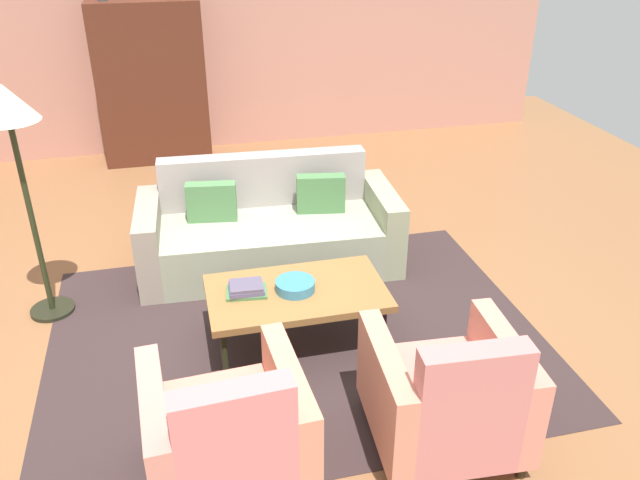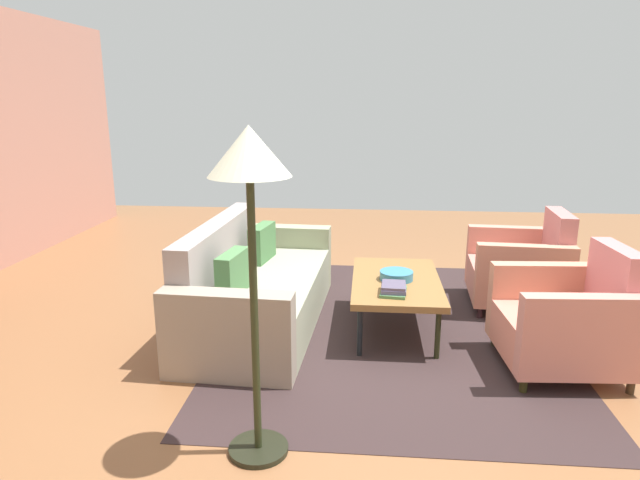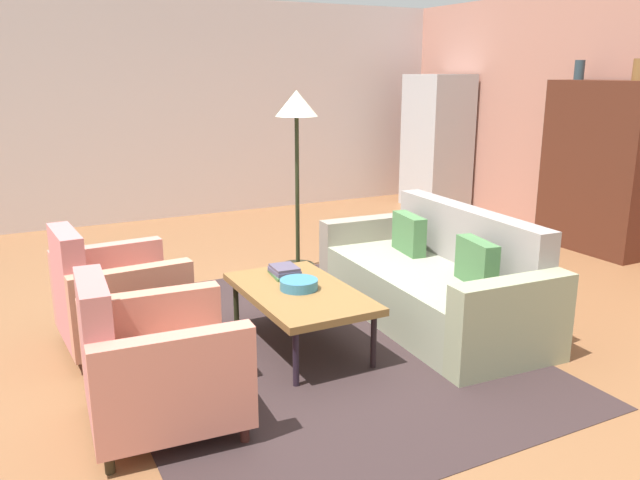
# 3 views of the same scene
# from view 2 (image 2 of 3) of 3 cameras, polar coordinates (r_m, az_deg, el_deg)

# --- Properties ---
(ground_plane) EXTENTS (10.40, 10.40, 0.00)m
(ground_plane) POSITION_cam_2_polar(r_m,az_deg,el_deg) (4.43, 5.34, -10.12)
(ground_plane) COLOR brown
(area_rug) EXTENTS (3.40, 2.60, 0.01)m
(area_rug) POSITION_cam_2_polar(r_m,az_deg,el_deg) (4.65, 7.05, -8.90)
(area_rug) COLOR #332525
(area_rug) RESTS_ON ground
(couch) EXTENTS (2.15, 1.01, 0.86)m
(couch) POSITION_cam_2_polar(r_m,az_deg,el_deg) (4.64, -7.05, -5.18)
(couch) COLOR gray
(couch) RESTS_ON ground
(coffee_table) EXTENTS (1.20, 0.70, 0.42)m
(coffee_table) POSITION_cam_2_polar(r_m,az_deg,el_deg) (4.52, 7.84, -4.45)
(coffee_table) COLOR black
(coffee_table) RESTS_ON ground
(armchair_left) EXTENTS (0.85, 0.85, 0.88)m
(armchair_left) POSITION_cam_2_polar(r_m,az_deg,el_deg) (4.21, 24.42, -7.72)
(armchair_left) COLOR #2A2911
(armchair_left) RESTS_ON ground
(armchair_right) EXTENTS (0.85, 0.85, 0.88)m
(armchair_right) POSITION_cam_2_polar(r_m,az_deg,el_deg) (5.28, 20.26, -2.92)
(armchair_right) COLOR #321E23
(armchair_right) RESTS_ON ground
(fruit_bowl) EXTENTS (0.27, 0.27, 0.07)m
(fruit_bowl) POSITION_cam_2_polar(r_m,az_deg,el_deg) (4.49, 7.87, -3.63)
(fruit_bowl) COLOR teal
(fruit_bowl) RESTS_ON coffee_table
(book_stack) EXTENTS (0.29, 0.22, 0.07)m
(book_stack) POSITION_cam_2_polar(r_m,az_deg,el_deg) (4.18, 7.58, -5.00)
(book_stack) COLOR #457343
(book_stack) RESTS_ON coffee_table
(floor_lamp) EXTENTS (0.40, 0.40, 1.72)m
(floor_lamp) POSITION_cam_2_polar(r_m,az_deg,el_deg) (2.64, -7.21, 5.73)
(floor_lamp) COLOR black
(floor_lamp) RESTS_ON ground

